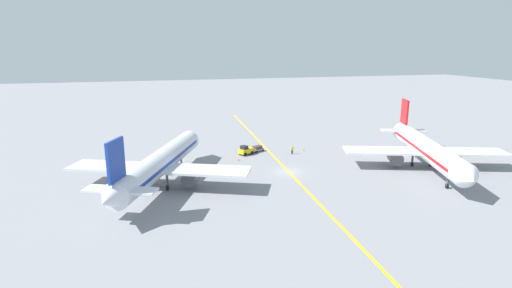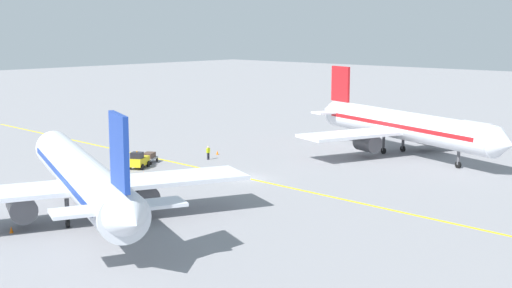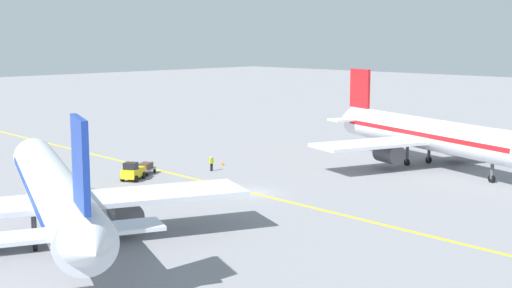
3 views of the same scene
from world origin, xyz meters
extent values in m
plane|color=gray|center=(0.00, 0.00, 0.00)|extent=(400.00, 400.00, 0.00)
cube|color=yellow|center=(0.00, 0.00, 0.00)|extent=(6.74, 119.85, 0.01)
cylinder|color=silver|center=(-23.71, 5.01, 3.80)|extent=(12.91, 29.60, 3.60)
cone|color=silver|center=(-18.58, 20.37, 3.80)|extent=(4.00, 3.36, 3.42)
cone|color=silver|center=(-28.94, -10.64, 4.10)|extent=(3.85, 3.81, 3.06)
cube|color=red|center=(-23.71, 5.01, 3.95)|extent=(12.00, 26.76, 0.50)
cube|color=silver|center=(-24.03, 4.06, 3.08)|extent=(28.21, 13.80, 0.36)
cylinder|color=#4C4C51|center=(-28.77, 5.64, 1.83)|extent=(3.10, 3.73, 2.20)
cylinder|color=#4C4C51|center=(-19.29, 2.48, 1.83)|extent=(3.10, 3.73, 2.20)
cube|color=red|center=(-28.14, -8.27, 8.10)|extent=(1.61, 3.91, 5.00)
cube|color=silver|center=(-27.99, -7.80, 4.20)|extent=(9.30, 5.13, 0.24)
cylinder|color=#4C4C51|center=(-20.67, 14.11, 1.40)|extent=(0.36, 0.36, 2.00)
cylinder|color=black|center=(-20.67, 14.11, 0.40)|extent=(0.52, 0.85, 0.80)
cylinder|color=#4C4C51|center=(-25.86, 3.62, 1.40)|extent=(0.36, 0.36, 2.00)
cylinder|color=black|center=(-25.86, 3.62, 0.40)|extent=(0.52, 0.85, 0.80)
cylinder|color=#4C4C51|center=(-22.83, 2.60, 1.40)|extent=(0.36, 0.36, 2.00)
cylinder|color=black|center=(-22.83, 2.60, 0.40)|extent=(0.52, 0.85, 0.80)
cylinder|color=silver|center=(21.47, 1.24, 3.80)|extent=(14.99, 29.04, 3.60)
cone|color=silver|center=(15.17, -13.69, 3.80)|extent=(4.08, 3.54, 3.42)
cone|color=silver|center=(27.89, 16.44, 4.10)|extent=(3.99, 3.95, 3.06)
cube|color=#193899|center=(21.47, 1.24, 3.95)|extent=(13.86, 26.29, 0.50)
cube|color=silver|center=(21.86, 2.16, 3.08)|extent=(27.82, 15.69, 0.36)
cylinder|color=#4C4C51|center=(26.47, 0.21, 1.83)|extent=(3.27, 3.80, 2.20)
cylinder|color=#4C4C51|center=(17.26, 4.10, 1.83)|extent=(3.27, 3.80, 2.20)
cube|color=#193899|center=(26.92, 14.13, 8.10)|extent=(1.89, 3.82, 5.00)
cube|color=silver|center=(26.73, 13.67, 4.20)|extent=(9.22, 5.71, 0.24)
cylinder|color=#4C4C51|center=(17.74, -7.61, 1.40)|extent=(0.36, 0.36, 2.00)
cylinder|color=black|center=(17.74, -7.61, 0.40)|extent=(0.57, 0.85, 0.80)
cylinder|color=#4C4C51|center=(23.72, 2.46, 1.40)|extent=(0.36, 0.36, 2.00)
cylinder|color=black|center=(23.72, 2.46, 0.40)|extent=(0.57, 0.85, 0.80)
cylinder|color=#4C4C51|center=(20.78, 3.70, 1.40)|extent=(0.36, 0.36, 2.00)
cylinder|color=black|center=(20.78, 3.70, 0.40)|extent=(0.57, 0.85, 0.80)
cube|color=gold|center=(4.41, -12.98, 0.80)|extent=(3.35, 2.81, 0.90)
cube|color=black|center=(4.88, -12.71, 1.60)|extent=(1.59, 1.66, 0.70)
sphere|color=orange|center=(4.88, -12.71, 2.03)|extent=(0.16, 0.16, 0.16)
cylinder|color=black|center=(4.87, -11.84, 0.35)|extent=(0.73, 0.57, 0.70)
cylinder|color=black|center=(5.63, -13.14, 0.35)|extent=(0.73, 0.57, 0.70)
cylinder|color=black|center=(3.19, -12.83, 0.35)|extent=(0.73, 0.57, 0.70)
cylinder|color=black|center=(3.94, -14.12, 0.35)|extent=(0.73, 0.57, 0.70)
cube|color=gray|center=(1.65, -14.60, 0.54)|extent=(2.95, 2.52, 0.20)
cube|color=#4C382D|center=(1.65, -14.60, 0.94)|extent=(2.14, 1.89, 0.60)
cylinder|color=black|center=(2.22, -13.53, 0.22)|extent=(0.45, 0.34, 0.44)
cylinder|color=black|center=(2.86, -14.62, 0.22)|extent=(0.45, 0.34, 0.44)
cylinder|color=black|center=(0.43, -14.59, 0.22)|extent=(0.45, 0.34, 0.44)
cylinder|color=black|center=(1.07, -15.67, 0.22)|extent=(0.45, 0.34, 0.44)
cylinder|color=#23232D|center=(-4.78, -10.94, 0.42)|extent=(0.16, 0.16, 0.85)
cylinder|color=#23232D|center=(-4.58, -10.96, 0.42)|extent=(0.16, 0.16, 0.85)
cube|color=#CCD819|center=(-4.68, -10.95, 1.15)|extent=(0.38, 0.25, 0.60)
cylinder|color=#CCD819|center=(-4.91, -10.93, 1.15)|extent=(0.10, 0.10, 0.55)
cylinder|color=#CCD819|center=(-4.44, -10.97, 1.15)|extent=(0.10, 0.10, 0.55)
sphere|color=beige|center=(-4.68, -10.95, 1.57)|extent=(0.22, 0.22, 0.22)
cone|color=orange|center=(6.92, -8.95, 0.28)|extent=(0.32, 0.32, 0.55)
cone|color=orange|center=(-7.84, -12.62, 0.28)|extent=(0.32, 0.32, 0.55)
cone|color=orange|center=(27.66, 0.58, 0.28)|extent=(0.32, 0.32, 0.55)
camera|label=1|loc=(22.74, 62.27, 21.22)|focal=28.00mm
camera|label=2|loc=(54.46, 51.90, 16.16)|focal=50.00mm
camera|label=3|loc=(46.94, 47.35, 14.89)|focal=50.00mm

